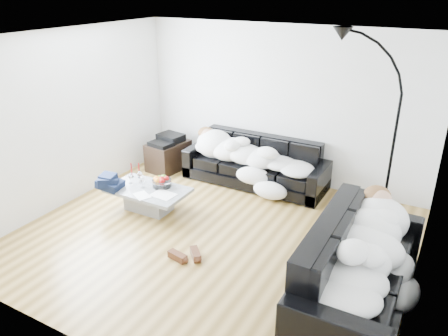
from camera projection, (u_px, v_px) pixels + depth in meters
The scene contains 24 objects.
ground at pixel (213, 236), 5.93m from camera, with size 5.00×5.00×0.00m, color brown.
wall_back at pixel (281, 105), 7.22m from camera, with size 5.00×0.02×2.60m, color silver.
wall_left at pixel (69, 118), 6.53m from camera, with size 0.02×4.50×2.60m, color silver.
wall_right at pixel (431, 190), 4.30m from camera, with size 0.02×4.50×2.60m, color silver.
ceiling at pixel (211, 38), 4.90m from camera, with size 5.00×5.00×0.00m, color white.
sofa_back at pixel (255, 162), 7.33m from camera, with size 2.41×0.84×0.79m, color black.
sofa_right at pixel (361, 265), 4.56m from camera, with size 2.27×0.97×0.92m, color black.
sleeper_back at pixel (254, 150), 7.20m from camera, with size 2.04×0.71×0.41m, color white, non-canonical shape.
sleeper_right at pixel (363, 249), 4.48m from camera, with size 1.94×0.82×0.48m, color white, non-canonical shape.
teal_cushion at pixel (372, 213), 5.05m from camera, with size 0.36×0.30×0.20m, color #0F6B41.
coffee_table at pixel (149, 199), 6.57m from camera, with size 1.20×0.70×0.35m, color #939699.
fruit_bowl at pixel (162, 181), 6.53m from camera, with size 0.29×0.29×0.18m, color white.
wine_glass_a at pixel (140, 177), 6.66m from camera, with size 0.08×0.08×0.18m, color white.
wine_glass_b at pixel (131, 179), 6.63m from camera, with size 0.06×0.06×0.15m, color white.
wine_glass_c at pixel (142, 182), 6.49m from camera, with size 0.08×0.08×0.18m, color white.
candle_left at pixel (132, 170), 6.83m from camera, with size 0.04×0.04×0.23m, color maroon.
candle_right at pixel (139, 171), 6.81m from camera, with size 0.05×0.05×0.25m, color maroon.
newspaper_a at pixel (163, 195), 6.30m from camera, with size 0.34×0.26×0.01m, color silver.
newspaper_b at pixel (142, 195), 6.28m from camera, with size 0.26×0.19×0.01m, color silver.
navy_jacket at pixel (109, 177), 6.44m from camera, with size 0.38×0.31×0.19m, color black, non-canonical shape.
shoes at pixel (186, 255), 5.44m from camera, with size 0.45×0.33×0.10m, color #472311, non-canonical shape.
av_cabinet at pixel (168, 156), 7.97m from camera, with size 0.51×0.75×0.51m, color black.
stereo at pixel (168, 139), 7.84m from camera, with size 0.44×0.34×0.13m, color black.
floor_lamp at pixel (393, 150), 5.66m from camera, with size 0.85×0.34×2.35m, color black, non-canonical shape.
Camera 1 is at (2.60, -4.37, 3.19)m, focal length 35.00 mm.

